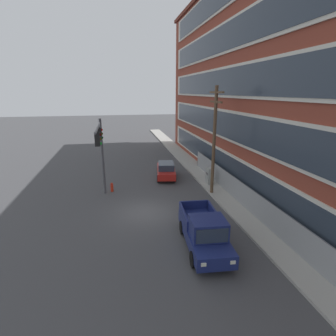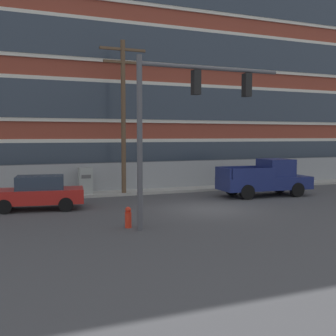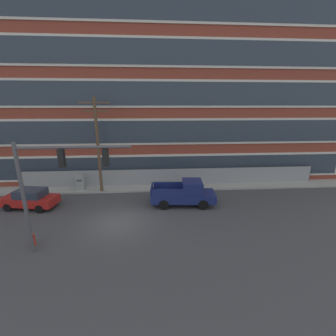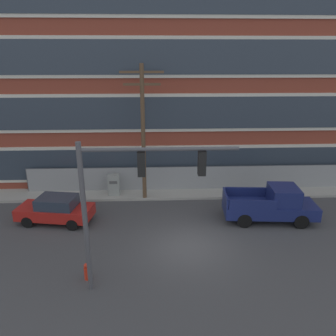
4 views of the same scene
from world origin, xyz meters
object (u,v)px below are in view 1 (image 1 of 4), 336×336
(utility_pole_near_corner, at_px, (214,137))
(electrical_cabinet, at_px, (209,177))
(pickup_truck_navy, at_px, (204,233))
(traffic_signal_mast, at_px, (100,145))
(fire_hydrant, at_px, (112,187))
(sedan_red, at_px, (166,170))

(utility_pole_near_corner, height_order, electrical_cabinet, utility_pole_near_corner)
(pickup_truck_navy, bearing_deg, electrical_cabinet, 158.62)
(traffic_signal_mast, relative_size, fire_hydrant, 7.95)
(pickup_truck_navy, relative_size, utility_pole_near_corner, 0.62)
(pickup_truck_navy, height_order, sedan_red, pickup_truck_navy)
(traffic_signal_mast, height_order, utility_pole_near_corner, utility_pole_near_corner)
(sedan_red, height_order, utility_pole_near_corner, utility_pole_near_corner)
(pickup_truck_navy, xyz_separation_m, utility_pole_near_corner, (-7.38, 3.18, 3.85))
(traffic_signal_mast, bearing_deg, sedan_red, 128.67)
(traffic_signal_mast, xyz_separation_m, fire_hydrant, (-1.93, 0.58, -4.03))
(pickup_truck_navy, distance_m, sedan_red, 12.35)
(pickup_truck_navy, relative_size, fire_hydrant, 6.87)
(utility_pole_near_corner, bearing_deg, pickup_truck_navy, -23.32)
(pickup_truck_navy, bearing_deg, traffic_signal_mast, -144.40)
(sedan_red, relative_size, fire_hydrant, 5.64)
(traffic_signal_mast, relative_size, pickup_truck_navy, 1.16)
(pickup_truck_navy, bearing_deg, utility_pole_near_corner, 156.68)
(traffic_signal_mast, relative_size, utility_pole_near_corner, 0.72)
(utility_pole_near_corner, xyz_separation_m, fire_hydrant, (-2.24, -8.12, -4.44))
(electrical_cabinet, bearing_deg, traffic_signal_mast, -79.23)
(traffic_signal_mast, bearing_deg, utility_pole_near_corner, 87.90)
(fire_hydrant, bearing_deg, utility_pole_near_corner, 74.54)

